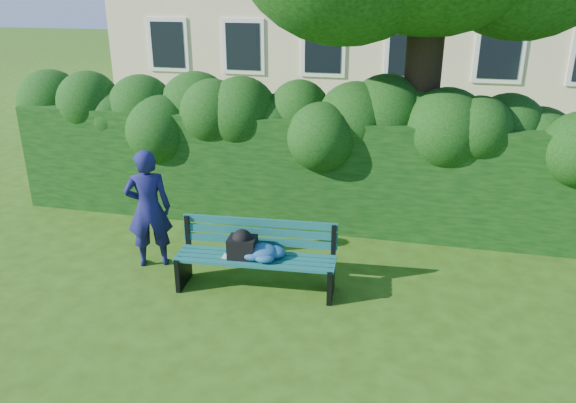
# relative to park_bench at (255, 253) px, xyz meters

# --- Properties ---
(ground) EXTENTS (80.00, 80.00, 0.00)m
(ground) POSITION_rel_park_bench_xyz_m (0.25, 0.17, -0.51)
(ground) COLOR #2E4C0F
(ground) RESTS_ON ground
(hedge) EXTENTS (10.00, 1.00, 1.80)m
(hedge) POSITION_rel_park_bench_xyz_m (0.25, 2.37, 0.39)
(hedge) COLOR black
(hedge) RESTS_ON ground
(park_bench) EXTENTS (2.09, 0.71, 0.89)m
(park_bench) POSITION_rel_park_bench_xyz_m (0.00, 0.00, 0.00)
(park_bench) COLOR #115456
(park_bench) RESTS_ON ground
(man_reading) EXTENTS (0.73, 0.62, 1.69)m
(man_reading) POSITION_rel_park_bench_xyz_m (-1.62, 0.32, 0.34)
(man_reading) COLOR #171853
(man_reading) RESTS_ON ground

